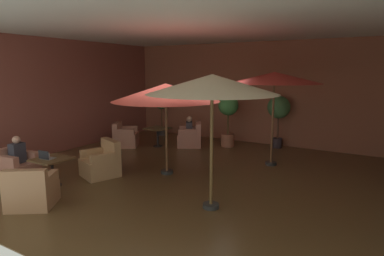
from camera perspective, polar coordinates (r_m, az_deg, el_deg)
name	(u,v)px	position (r m, az deg, el deg)	size (l,w,h in m)	color
ground_plane	(183,173)	(8.57, -1.51, -7.83)	(9.44, 8.85, 0.02)	brown
wall_back_brick	(247,93)	(12.13, 9.54, 6.06)	(9.44, 0.08, 3.61)	#9A573F
wall_left_accent	(60,96)	(11.39, -22.06, 5.20)	(0.08, 8.85, 3.61)	brown
ceiling_slab	(183,27)	(8.22, -1.64, 17.14)	(9.44, 8.85, 0.06)	silver
cafe_table_front_left	(52,164)	(8.13, -23.23, -5.78)	(0.75, 0.75, 0.65)	black
armchair_front_left_north	(18,167)	(9.06, -28.11, -6.00)	(0.79, 0.79, 0.78)	tan
armchair_front_left_east	(32,192)	(7.15, -26.19, -9.94)	(1.10, 1.09, 0.82)	tan
armchair_front_left_south	(102,163)	(8.54, -15.50, -5.95)	(1.03, 1.03, 0.89)	tan
cafe_table_front_right	(158,131)	(11.39, -6.02, -0.59)	(0.80, 0.80, 0.65)	black
armchair_front_right_north	(125,137)	(11.62, -11.58, -1.58)	(1.05, 1.06, 0.84)	tan
armchair_front_right_east	(190,137)	(11.34, -0.27, -1.65)	(1.05, 1.03, 0.84)	#BC7661
patio_umbrella_tall_red	(274,78)	(9.14, 14.19, 8.42)	(2.51, 2.51, 2.58)	#2D2D2D
patio_umbrella_center_beige	(212,85)	(5.98, 3.54, 7.51)	(2.44, 2.44, 2.55)	#2D2D2D
patio_umbrella_near_wall	(166,93)	(8.14, -4.58, 6.17)	(2.69, 2.69, 2.30)	#2D2D2D
potted_tree_left_corner	(279,110)	(11.38, 14.88, 3.03)	(0.76, 0.76, 1.77)	#382D34
potted_tree_mid_left	(162,110)	(13.36, -5.32, 3.20)	(0.57, 0.57, 1.62)	#34302F
potted_tree_mid_right	(228,113)	(11.29, 6.32, 2.57)	(0.69, 0.69, 1.78)	#AD6448
patron_blue_shirt	(189,126)	(11.27, -0.48, 0.31)	(0.37, 0.44, 0.61)	#303036
patron_by_window	(17,151)	(8.94, -28.18, -3.56)	(0.25, 0.35, 0.66)	#302F3A
iced_drink_cup	(48,155)	(8.16, -23.81, -4.40)	(0.08, 0.08, 0.11)	white
open_laptop	(46,157)	(8.08, -24.12, -4.59)	(0.33, 0.26, 0.20)	#9EA0A5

